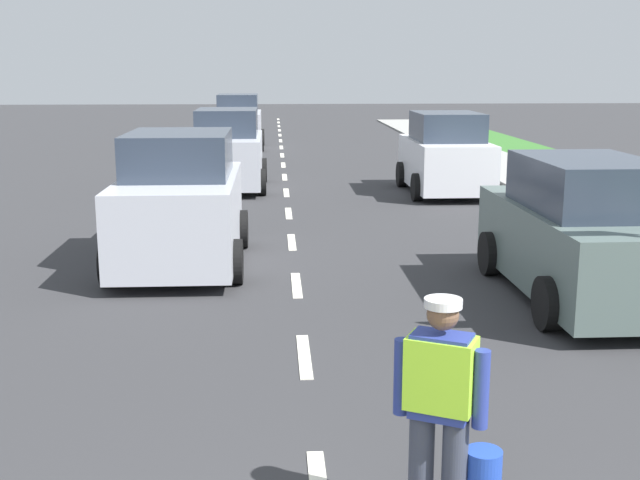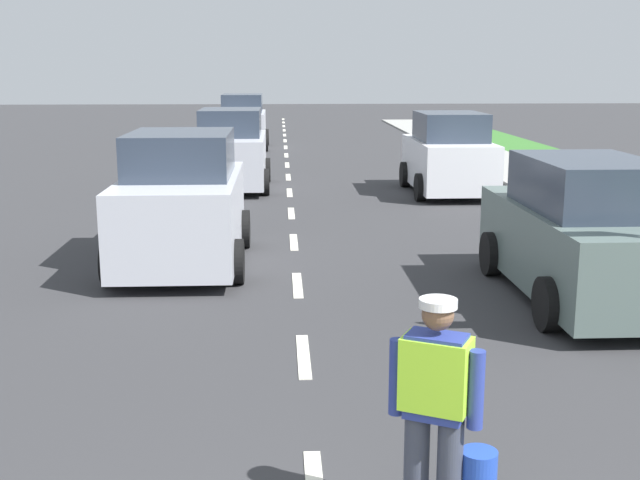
% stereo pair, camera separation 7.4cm
% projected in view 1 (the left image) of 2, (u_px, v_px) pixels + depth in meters
% --- Properties ---
extents(ground_plane, '(96.00, 96.00, 0.00)m').
position_uv_depth(ground_plane, '(284.00, 176.00, 23.93)').
color(ground_plane, '#333335').
extents(lane_center_line, '(0.14, 46.40, 0.01)m').
position_uv_depth(lane_center_line, '(283.00, 160.00, 28.02)').
color(lane_center_line, silver).
rests_on(lane_center_line, ground).
extents(road_worker, '(0.75, 0.46, 1.67)m').
position_uv_depth(road_worker, '(444.00, 402.00, 5.50)').
color(road_worker, '#383D4C').
rests_on(road_worker, ground).
extents(car_parked_curbside, '(2.02, 4.37, 1.99)m').
position_uv_depth(car_parked_curbside, '(582.00, 234.00, 11.07)').
color(car_parked_curbside, slate).
rests_on(car_parked_curbside, ground).
extents(car_parked_far, '(2.06, 3.87, 2.07)m').
position_uv_depth(car_parked_far, '(445.00, 156.00, 20.45)').
color(car_parked_far, silver).
rests_on(car_parked_far, ground).
extents(car_oncoming_lead, '(2.09, 3.99, 2.17)m').
position_uv_depth(car_oncoming_lead, '(180.00, 204.00, 12.99)').
color(car_oncoming_lead, silver).
rests_on(car_oncoming_lead, ground).
extents(car_oncoming_third, '(2.03, 3.94, 2.14)m').
position_uv_depth(car_oncoming_third, '(238.00, 123.00, 31.88)').
color(car_oncoming_third, silver).
rests_on(car_oncoming_third, ground).
extents(car_oncoming_second, '(2.04, 3.92, 2.11)m').
position_uv_depth(car_oncoming_second, '(228.00, 152.00, 21.27)').
color(car_oncoming_second, silver).
rests_on(car_oncoming_second, ground).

